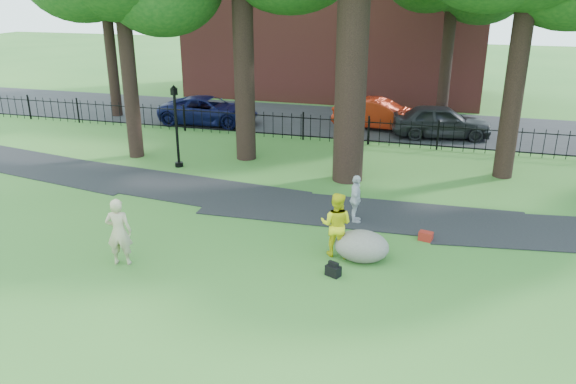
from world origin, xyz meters
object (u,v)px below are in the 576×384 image
(woman, at_px, (119,232))
(man, at_px, (336,224))
(boulder, at_px, (362,244))
(lamppost, at_px, (176,128))
(red_sedan, at_px, (379,114))

(woman, xyz_separation_m, man, (5.17, 2.04, -0.02))
(boulder, bearing_deg, man, 176.99)
(boulder, xyz_separation_m, lamppost, (-8.17, 5.84, 1.16))
(man, height_order, lamppost, lamppost)
(red_sedan, bearing_deg, lamppost, 147.11)
(woman, relative_size, red_sedan, 0.40)
(lamppost, bearing_deg, red_sedan, 74.64)
(woman, relative_size, boulder, 1.26)
(man, xyz_separation_m, red_sedan, (-0.75, 14.14, -0.14))
(man, height_order, boulder, man)
(lamppost, bearing_deg, woman, -50.11)
(red_sedan, bearing_deg, man, -170.98)
(man, distance_m, red_sedan, 14.16)
(woman, height_order, boulder, woman)
(woman, distance_m, boulder, 6.22)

